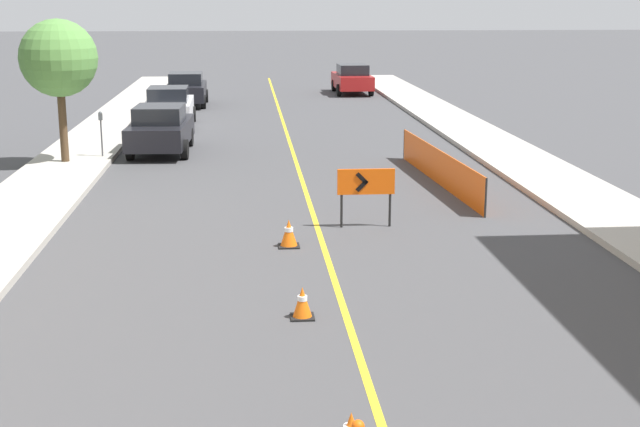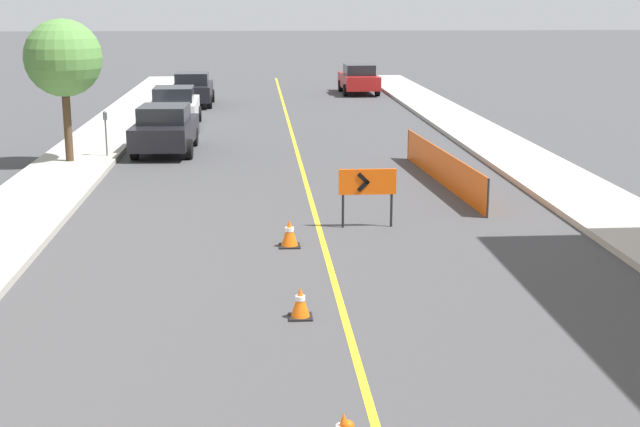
{
  "view_description": "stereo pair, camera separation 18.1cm",
  "coord_description": "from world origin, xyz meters",
  "px_view_note": "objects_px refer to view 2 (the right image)",
  "views": [
    {
      "loc": [
        -1.54,
        -1.01,
        4.94
      ],
      "look_at": [
        -0.18,
        15.34,
        1.0
      ],
      "focal_mm": 50.0,
      "sensor_mm": 36.0,
      "label": 1
    },
    {
      "loc": [
        -1.36,
        -1.03,
        4.94
      ],
      "look_at": [
        -0.18,
        15.34,
        1.0
      ],
      "focal_mm": 50.0,
      "sensor_mm": 36.0,
      "label": 2
    }
  ],
  "objects_px": {
    "traffic_cone_third": "(300,303)",
    "parked_car_curb_near": "(165,129)",
    "parked_car_opposite_side": "(359,79)",
    "parking_meter_far_curb": "(105,124)",
    "parked_car_curb_far": "(193,89)",
    "parked_car_curb_mid": "(175,106)",
    "street_tree_left_near": "(63,59)",
    "arrow_barricade_primary": "(367,185)",
    "traffic_cone_fourth": "(290,233)"
  },
  "relations": [
    {
      "from": "arrow_barricade_primary",
      "to": "parking_meter_far_curb",
      "type": "relative_size",
      "value": 0.93
    },
    {
      "from": "arrow_barricade_primary",
      "to": "street_tree_left_near",
      "type": "bearing_deg",
      "value": 135.26
    },
    {
      "from": "parked_car_curb_mid",
      "to": "parked_car_opposite_side",
      "type": "distance_m",
      "value": 15.07
    },
    {
      "from": "traffic_cone_fourth",
      "to": "street_tree_left_near",
      "type": "height_order",
      "value": "street_tree_left_near"
    },
    {
      "from": "parked_car_curb_mid",
      "to": "street_tree_left_near",
      "type": "bearing_deg",
      "value": -106.82
    },
    {
      "from": "arrow_barricade_primary",
      "to": "parked_car_opposite_side",
      "type": "bearing_deg",
      "value": 84.2
    },
    {
      "from": "arrow_barricade_primary",
      "to": "parked_car_curb_mid",
      "type": "bearing_deg",
      "value": 109.06
    },
    {
      "from": "traffic_cone_third",
      "to": "parked_car_opposite_side",
      "type": "bearing_deg",
      "value": 81.91
    },
    {
      "from": "parked_car_curb_mid",
      "to": "parked_car_curb_far",
      "type": "height_order",
      "value": "same"
    },
    {
      "from": "parked_car_curb_mid",
      "to": "parking_meter_far_curb",
      "type": "relative_size",
      "value": 3.06
    },
    {
      "from": "traffic_cone_fourth",
      "to": "arrow_barricade_primary",
      "type": "relative_size",
      "value": 0.43
    },
    {
      "from": "parked_car_curb_mid",
      "to": "parked_car_curb_near",
      "type": "bearing_deg",
      "value": -88.78
    },
    {
      "from": "parked_car_curb_near",
      "to": "parking_meter_far_curb",
      "type": "xyz_separation_m",
      "value": [
        -1.71,
        -1.33,
        0.35
      ]
    },
    {
      "from": "street_tree_left_near",
      "to": "traffic_cone_third",
      "type": "bearing_deg",
      "value": -65.47
    },
    {
      "from": "parked_car_curb_far",
      "to": "parking_meter_far_curb",
      "type": "bearing_deg",
      "value": -97.02
    },
    {
      "from": "parked_car_curb_near",
      "to": "parked_car_opposite_side",
      "type": "xyz_separation_m",
      "value": [
        8.6,
        18.64,
        0.0
      ]
    },
    {
      "from": "arrow_barricade_primary",
      "to": "parking_meter_far_curb",
      "type": "bearing_deg",
      "value": 128.74
    },
    {
      "from": "parked_car_curb_near",
      "to": "traffic_cone_third",
      "type": "bearing_deg",
      "value": -74.78
    },
    {
      "from": "traffic_cone_third",
      "to": "parked_car_curb_near",
      "type": "relative_size",
      "value": 0.12
    },
    {
      "from": "traffic_cone_fourth",
      "to": "parking_meter_far_curb",
      "type": "height_order",
      "value": "parking_meter_far_curb"
    },
    {
      "from": "traffic_cone_third",
      "to": "arrow_barricade_primary",
      "type": "relative_size",
      "value": 0.39
    },
    {
      "from": "parked_car_opposite_side",
      "to": "parking_meter_far_curb",
      "type": "height_order",
      "value": "parked_car_opposite_side"
    },
    {
      "from": "parked_car_curb_far",
      "to": "arrow_barricade_primary",
      "type": "bearing_deg",
      "value": -77.77
    },
    {
      "from": "traffic_cone_third",
      "to": "street_tree_left_near",
      "type": "relative_size",
      "value": 0.12
    },
    {
      "from": "street_tree_left_near",
      "to": "parked_car_curb_mid",
      "type": "bearing_deg",
      "value": 74.07
    },
    {
      "from": "parking_meter_far_curb",
      "to": "street_tree_left_near",
      "type": "distance_m",
      "value": 2.48
    },
    {
      "from": "parked_car_curb_mid",
      "to": "parked_car_opposite_side",
      "type": "xyz_separation_m",
      "value": [
        8.83,
        12.21,
        0.0
      ]
    },
    {
      "from": "arrow_barricade_primary",
      "to": "street_tree_left_near",
      "type": "relative_size",
      "value": 0.31
    },
    {
      "from": "street_tree_left_near",
      "to": "parking_meter_far_curb",
      "type": "bearing_deg",
      "value": 41.32
    },
    {
      "from": "traffic_cone_fourth",
      "to": "parked_car_curb_mid",
      "type": "distance_m",
      "value": 18.74
    },
    {
      "from": "street_tree_left_near",
      "to": "parked_car_curb_near",
      "type": "bearing_deg",
      "value": 39.17
    },
    {
      "from": "parked_car_curb_near",
      "to": "arrow_barricade_primary",
      "type": "bearing_deg",
      "value": -59.9
    },
    {
      "from": "traffic_cone_third",
      "to": "arrow_barricade_primary",
      "type": "height_order",
      "value": "arrow_barricade_primary"
    },
    {
      "from": "parked_car_curb_mid",
      "to": "street_tree_left_near",
      "type": "relative_size",
      "value": 1.01
    },
    {
      "from": "parked_car_curb_far",
      "to": "parking_meter_far_curb",
      "type": "distance_m",
      "value": 15.12
    },
    {
      "from": "parked_car_curb_mid",
      "to": "traffic_cone_third",
      "type": "bearing_deg",
      "value": -81.1
    },
    {
      "from": "traffic_cone_fourth",
      "to": "arrow_barricade_primary",
      "type": "height_order",
      "value": "arrow_barricade_primary"
    },
    {
      "from": "parked_car_curb_near",
      "to": "street_tree_left_near",
      "type": "height_order",
      "value": "street_tree_left_near"
    },
    {
      "from": "traffic_cone_fourth",
      "to": "parked_car_opposite_side",
      "type": "bearing_deg",
      "value": 80.8
    },
    {
      "from": "parked_car_curb_far",
      "to": "parked_car_opposite_side",
      "type": "bearing_deg",
      "value": 29.48
    },
    {
      "from": "arrow_barricade_primary",
      "to": "parked_car_curb_near",
      "type": "distance_m",
      "value": 11.72
    },
    {
      "from": "parking_meter_far_curb",
      "to": "parked_car_opposite_side",
      "type": "bearing_deg",
      "value": 62.7
    },
    {
      "from": "traffic_cone_fourth",
      "to": "parking_meter_far_curb",
      "type": "bearing_deg",
      "value": 116.94
    },
    {
      "from": "parking_meter_far_curb",
      "to": "street_tree_left_near",
      "type": "height_order",
      "value": "street_tree_left_near"
    },
    {
      "from": "arrow_barricade_primary",
      "to": "parked_car_curb_near",
      "type": "xyz_separation_m",
      "value": [
        -5.44,
        10.38,
        -0.17
      ]
    },
    {
      "from": "traffic_cone_fourth",
      "to": "parked_car_opposite_side",
      "type": "height_order",
      "value": "parked_car_opposite_side"
    },
    {
      "from": "traffic_cone_third",
      "to": "parking_meter_far_curb",
      "type": "relative_size",
      "value": 0.36
    },
    {
      "from": "parked_car_opposite_side",
      "to": "parked_car_curb_near",
      "type": "bearing_deg",
      "value": -115.92
    },
    {
      "from": "arrow_barricade_primary",
      "to": "parked_car_opposite_side",
      "type": "relative_size",
      "value": 0.3
    },
    {
      "from": "traffic_cone_third",
      "to": "street_tree_left_near",
      "type": "distance_m",
      "value": 15.6
    }
  ]
}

